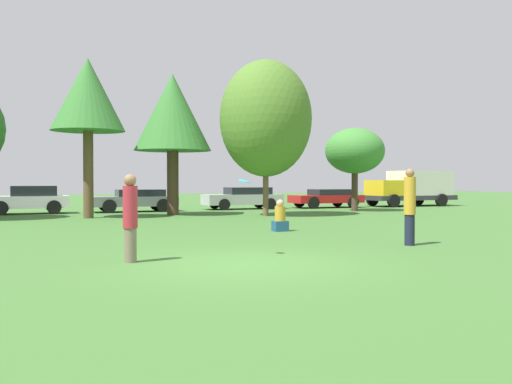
# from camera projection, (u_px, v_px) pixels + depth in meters

# --- Properties ---
(ground_plane) EXTENTS (120.00, 120.00, 0.00)m
(ground_plane) POSITION_uv_depth(u_px,v_px,m) (244.00, 264.00, 11.04)
(ground_plane) COLOR #3D6B2D
(person_thrower) EXTENTS (0.29, 0.29, 1.76)m
(person_thrower) POSITION_uv_depth(u_px,v_px,m) (130.00, 216.00, 11.22)
(person_thrower) COLOR #726651
(person_thrower) RESTS_ON ground
(person_catcher) EXTENTS (0.30, 0.30, 1.94)m
(person_catcher) POSITION_uv_depth(u_px,v_px,m) (410.00, 206.00, 14.17)
(person_catcher) COLOR #191E33
(person_catcher) RESTS_ON ground
(frisbee) EXTENTS (0.25, 0.24, 0.12)m
(frisbee) POSITION_uv_depth(u_px,v_px,m) (244.00, 181.00, 12.03)
(frisbee) COLOR #19B2D8
(bystander_sitting) EXTENTS (0.46, 0.38, 1.03)m
(bystander_sitting) POSITION_uv_depth(u_px,v_px,m) (280.00, 218.00, 18.19)
(bystander_sitting) COLOR navy
(bystander_sitting) RESTS_ON ground
(tree_2) EXTENTS (3.18, 3.18, 6.98)m
(tree_2) POSITION_uv_depth(u_px,v_px,m) (88.00, 96.00, 24.49)
(tree_2) COLOR brown
(tree_2) RESTS_ON ground
(tree_3) EXTENTS (3.65, 3.65, 6.71)m
(tree_3) POSITION_uv_depth(u_px,v_px,m) (173.00, 113.00, 26.71)
(tree_3) COLOR #473323
(tree_3) RESTS_ON ground
(tree_4) EXTENTS (4.26, 4.26, 7.21)m
(tree_4) POSITION_uv_depth(u_px,v_px,m) (266.00, 119.00, 26.05)
(tree_4) COLOR brown
(tree_4) RESTS_ON ground
(tree_5) EXTENTS (3.18, 3.18, 4.47)m
(tree_5) POSITION_uv_depth(u_px,v_px,m) (355.00, 151.00, 30.24)
(tree_5) COLOR #473323
(tree_5) RESTS_ON ground
(parked_car_white) EXTENTS (3.83, 1.95, 1.38)m
(parked_car_white) POSITION_uv_depth(u_px,v_px,m) (29.00, 199.00, 27.80)
(parked_car_white) COLOR silver
(parked_car_white) RESTS_ON ground
(parked_car_grey) EXTENTS (4.44, 1.89, 1.17)m
(parked_car_grey) POSITION_uv_depth(u_px,v_px,m) (135.00, 199.00, 29.73)
(parked_car_grey) COLOR slate
(parked_car_grey) RESTS_ON ground
(parked_car_silver) EXTENTS (4.51, 1.91, 1.25)m
(parked_car_silver) POSITION_uv_depth(u_px,v_px,m) (244.00, 197.00, 32.51)
(parked_car_silver) COLOR #B2B2B7
(parked_car_silver) RESTS_ON ground
(parked_car_red) EXTENTS (4.34, 2.04, 1.12)m
(parked_car_red) POSITION_uv_depth(u_px,v_px,m) (327.00, 197.00, 34.22)
(parked_car_red) COLOR red
(parked_car_red) RESTS_ON ground
(delivery_truck_yellow) EXTENTS (5.87, 2.57, 2.27)m
(delivery_truck_yellow) POSITION_uv_depth(u_px,v_px,m) (411.00, 187.00, 36.47)
(delivery_truck_yellow) COLOR #2D2D33
(delivery_truck_yellow) RESTS_ON ground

